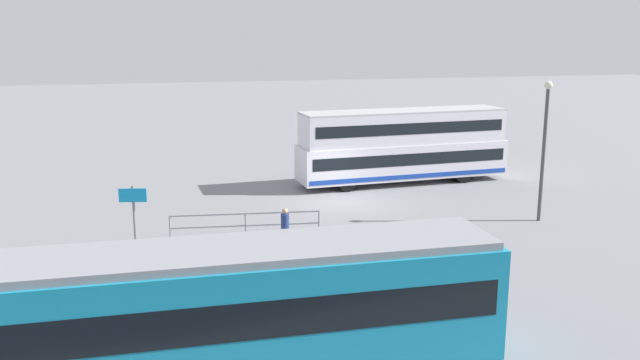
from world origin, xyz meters
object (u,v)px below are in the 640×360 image
object	(u,v)px
double_decker_bus	(403,146)
street_lamp	(544,139)
tram_yellow	(189,314)
pedestrian_near_railing	(285,227)
info_sign	(134,207)

from	to	relation	value
double_decker_bus	street_lamp	distance (m)	9.30
double_decker_bus	street_lamp	xyz separation A→B (m)	(-3.22, 8.58, 1.58)
tram_yellow	pedestrian_near_railing	size ratio (longest dim) A/B	8.84
info_sign	street_lamp	distance (m)	17.41
double_decker_bus	pedestrian_near_railing	distance (m)	13.27
tram_yellow	info_sign	bearing A→B (deg)	-81.53
pedestrian_near_railing	info_sign	bearing A→B (deg)	-14.42
street_lamp	tram_yellow	bearing A→B (deg)	33.36
double_decker_bus	info_sign	xyz separation A→B (m)	(14.09, 8.67, -0.30)
pedestrian_near_railing	info_sign	xyz separation A→B (m)	(5.54, -1.43, 0.77)
double_decker_bus	street_lamp	size ratio (longest dim) A/B	1.92
info_sign	street_lamp	xyz separation A→B (m)	(-17.31, -0.10, 1.88)
tram_yellow	pedestrian_near_railing	distance (m)	9.75
tram_yellow	street_lamp	distance (m)	18.99
pedestrian_near_railing	info_sign	world-z (taller)	info_sign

